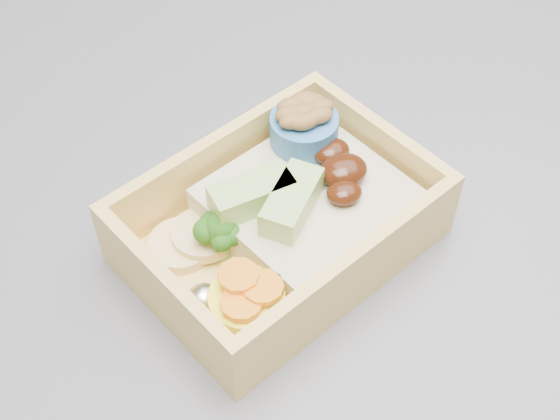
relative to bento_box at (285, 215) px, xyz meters
name	(u,v)px	position (x,y,z in m)	size (l,w,h in m)	color
bento_box	(285,215)	(0.00, 0.00, 0.00)	(0.20, 0.18, 0.06)	#E9BF60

